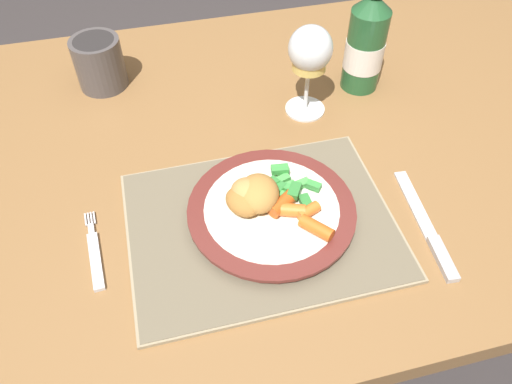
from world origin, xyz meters
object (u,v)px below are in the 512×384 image
Objects in this scene: dining_table at (246,182)px; wine_glass at (310,54)px; drinking_cup at (99,62)px; fork at (95,255)px; bottle at (366,42)px; dinner_plate at (270,212)px; table_knife at (429,232)px.

dining_table is 0.24m from wine_glass.
dining_table is 15.76× the size of drinking_cup.
fork is 0.56× the size of bottle.
dining_table is at bearing 89.24° from dinner_plate.
wine_glass is at bearing -25.54° from drinking_cup.
table_knife is at bearing -74.27° from wine_glass.
table_knife is 0.84× the size of bottle.
dinner_plate is 1.48× the size of wine_glass.
dining_table is at bearing -155.88° from bottle.
drinking_cup is at bearing 132.41° from table_knife.
bottle reaches higher than drinking_cup.
drinking_cup is (-0.45, 0.12, -0.04)m from bottle.
table_knife is at bearing -47.59° from drinking_cup.
bottle is at bearing -14.28° from drinking_cup.
fork is at bearing -150.81° from bottle.
dinner_plate is 0.37m from bottle.
wine_glass is at bearing 60.89° from dinner_plate.
dinner_plate is at bearing -90.76° from dining_table.
table_knife is at bearing -95.54° from bottle.
bottle is at bearing 24.12° from dining_table.
dinner_plate is at bearing 159.51° from table_knife.
wine_glass reaches higher than table_knife.
table_knife is at bearing -49.09° from dining_table.
fork is 0.44m from wine_glass.
drinking_cup reaches higher than fork.
dining_table is 9.06× the size of wine_glass.
wine_glass is (-0.08, 0.30, 0.11)m from table_knife.
dinner_plate is 0.27m from wine_glass.
dining_table is at bearing -46.06° from drinking_cup.
dinner_plate reaches higher than fork.
dinner_plate is at bearing -132.12° from bottle.
wine_glass is (0.37, 0.23, 0.11)m from fork.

